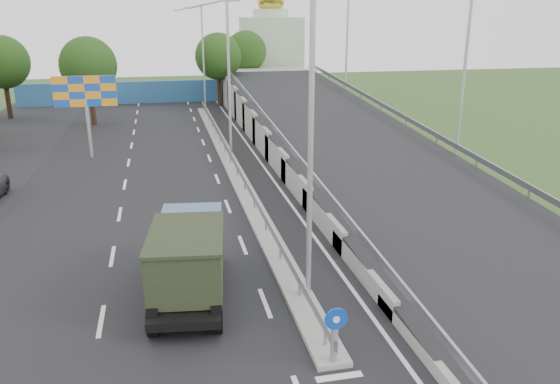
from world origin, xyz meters
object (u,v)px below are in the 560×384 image
object	(u,v)px
billboard	(85,96)
dump_truck	(189,256)
church	(271,48)
lamp_post_near	(305,133)
sign_bollard	(335,335)
lamp_post_mid	(226,71)
lamp_post_far	(201,52)

from	to	relation	value
billboard	dump_truck	xyz separation A→B (m)	(5.40, -20.86, -2.70)
church	billboard	distance (m)	37.23
lamp_post_near	sign_bollard	bearing A→B (deg)	-91.64
lamp_post_mid	billboard	bearing A→B (deg)	167.62
lamp_post_mid	dump_truck	bearing A→B (deg)	-101.12
lamp_post_near	billboard	bearing A→B (deg)	112.49
lamp_post_far	church	world-z (taller)	church
lamp_post_near	lamp_post_mid	bearing A→B (deg)	90.00
lamp_post_near	lamp_post_far	size ratio (longest dim) A/B	1.00
sign_bollard	church	distance (m)	58.84
church	dump_truck	world-z (taller)	church
sign_bollard	lamp_post_mid	distance (m)	24.30
lamp_post_near	billboard	world-z (taller)	lamp_post_near
lamp_post_mid	church	world-z (taller)	church
sign_bollard	church	size ratio (longest dim) A/B	0.12
lamp_post_near	billboard	distance (m)	23.87
lamp_post_mid	church	size ratio (longest dim) A/B	0.73
lamp_post_near	lamp_post_far	bearing A→B (deg)	90.00
sign_bollard	dump_truck	world-z (taller)	dump_truck
lamp_post_near	church	bearing A→B (deg)	79.62
dump_truck	sign_bollard	bearing A→B (deg)	-46.88
lamp_post_far	lamp_post_mid	bearing A→B (deg)	-90.00
lamp_post_near	lamp_post_mid	xyz separation A→B (m)	(0.00, 20.00, 0.00)
lamp_post_far	billboard	distance (m)	20.24
church	dump_truck	size ratio (longest dim) A/B	2.19
lamp_post_near	church	world-z (taller)	church
sign_bollard	lamp_post_mid	size ratio (longest dim) A/B	0.17
lamp_post_mid	billboard	world-z (taller)	lamp_post_mid
lamp_post_near	billboard	size ratio (longest dim) A/B	1.83
lamp_post_near	dump_truck	distance (m)	5.81
lamp_post_far	billboard	world-z (taller)	lamp_post_far
lamp_post_mid	sign_bollard	bearing A→B (deg)	-90.26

